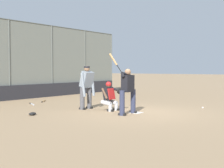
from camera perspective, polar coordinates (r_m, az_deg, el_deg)
name	(u,v)px	position (r m, az deg, el deg)	size (l,w,h in m)	color
ground_plane	(136,113)	(11.69, 4.38, -5.26)	(160.00, 160.00, 0.00)	#9E7F5B
home_plate_marker	(136,113)	(11.69, 4.38, -5.24)	(0.43, 0.43, 0.01)	white
backstop_fence	(9,58)	(17.11, -18.25, 4.53)	(17.70, 0.08, 4.21)	#515651
padding_wall	(11,93)	(17.06, -17.97, -1.55)	(17.26, 0.18, 0.77)	#28282D
batter_at_plate	(127,90)	(11.19, 2.85, -1.02)	(1.05, 0.59, 2.19)	#2D334C
catcher_behind_plate	(110,96)	(12.17, -0.34, -2.14)	(0.60, 0.70, 1.14)	#B7B7BC
umpire_home	(87,86)	(12.63, -4.66, -0.35)	(0.71, 0.45, 1.75)	#4C4C51
spare_bat_near_backstop	(44,101)	(15.98, -12.33, -3.02)	(0.69, 0.53, 0.07)	black
spare_bat_by_padding	(32,104)	(14.59, -14.39, -3.60)	(0.42, 0.79, 0.07)	black
fielding_glove_on_dirt	(32,114)	(11.37, -14.35, -5.30)	(0.29, 0.22, 0.11)	black
baseball_loose	(203,108)	(13.36, 16.26, -4.19)	(0.07, 0.07, 0.07)	white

